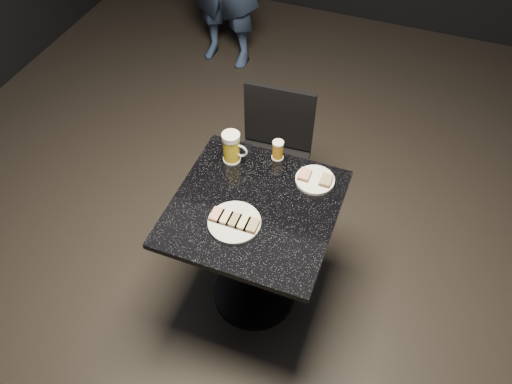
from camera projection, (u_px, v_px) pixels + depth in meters
The scene contains 9 objects.
floor at pixel (255, 293), 2.71m from camera, with size 6.00×6.00×0.00m, color black.
plate_large at pixel (234, 222), 2.07m from camera, with size 0.22×0.22×0.01m, color silver.
plate_small at pixel (315, 180), 2.23m from camera, with size 0.18×0.18×0.01m, color white.
table at pixel (254, 239), 2.32m from camera, with size 0.70×0.70×0.75m.
beer_mug at pixel (232, 147), 2.26m from camera, with size 0.12×0.08×0.16m.
beer_tumbler at pixel (278, 150), 2.30m from camera, with size 0.06×0.06×0.10m.
chair at pixel (272, 155), 2.70m from camera, with size 0.40×0.40×0.86m.
canapes_on_plate_large at pixel (234, 220), 2.06m from camera, with size 0.21×0.07×0.02m.
canapes_on_plate_small at pixel (315, 177), 2.22m from camera, with size 0.15×0.07×0.02m.
Camera 1 is at (0.49, -1.26, 2.41)m, focal length 35.00 mm.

